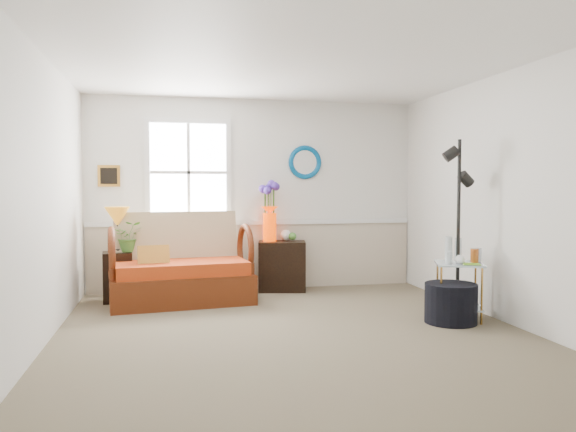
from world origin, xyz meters
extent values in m
cube|color=brown|center=(0.00, 0.00, 0.00)|extent=(4.50, 5.00, 0.01)
cube|color=white|center=(0.00, 0.00, 2.60)|extent=(4.50, 5.00, 0.01)
cube|color=silver|center=(0.00, 2.50, 1.30)|extent=(4.50, 0.01, 2.60)
cube|color=silver|center=(0.00, -2.50, 1.30)|extent=(4.50, 0.01, 2.60)
cube|color=silver|center=(-2.25, 0.00, 1.30)|extent=(0.01, 5.00, 2.60)
cube|color=silver|center=(2.25, 0.00, 1.30)|extent=(0.01, 5.00, 2.60)
cube|color=#BDAD97|center=(0.00, 2.48, 0.45)|extent=(4.46, 0.02, 0.90)
cube|color=white|center=(0.00, 2.47, 0.92)|extent=(4.46, 0.04, 0.06)
cube|color=#C18330|center=(-1.92, 2.48, 1.55)|extent=(0.28, 0.03, 0.28)
torus|color=#005E9A|center=(0.70, 2.48, 1.75)|extent=(0.47, 0.07, 0.47)
imported|color=#448432|center=(-1.65, 2.01, 0.75)|extent=(0.37, 0.40, 0.29)
cylinder|color=black|center=(1.68, 0.13, 0.21)|extent=(0.63, 0.63, 0.41)
camera|label=1|loc=(-1.16, -5.14, 1.41)|focal=35.00mm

